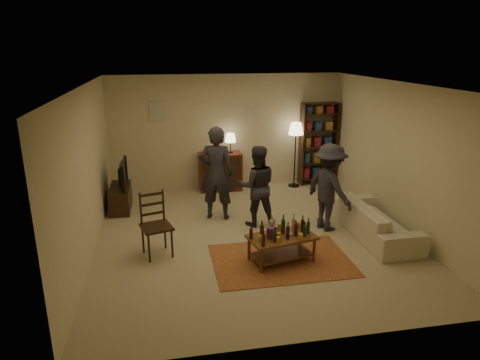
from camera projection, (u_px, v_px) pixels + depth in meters
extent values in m
plane|color=#C6B793|center=(252.00, 236.00, 7.80)|extent=(6.00, 6.00, 0.00)
plane|color=beige|center=(226.00, 132.00, 10.21)|extent=(5.50, 0.00, 5.50)
plane|color=beige|center=(87.00, 172.00, 6.92)|extent=(0.00, 6.00, 6.00)
plane|color=beige|center=(398.00, 157.00, 7.88)|extent=(0.00, 6.00, 6.00)
plane|color=beige|center=(311.00, 237.00, 4.58)|extent=(5.50, 0.00, 5.50)
plane|color=white|center=(253.00, 85.00, 7.00)|extent=(6.00, 6.00, 0.00)
cube|color=beige|center=(157.00, 111.00, 9.75)|extent=(0.35, 0.03, 0.45)
cube|color=beige|center=(251.00, 117.00, 10.19)|extent=(0.30, 0.03, 0.40)
cube|color=maroon|center=(281.00, 260.00, 6.89)|extent=(2.20, 1.50, 0.01)
cube|color=brown|center=(282.00, 237.00, 6.77)|extent=(1.15, 0.79, 0.04)
cube|color=brown|center=(281.00, 254.00, 6.86)|extent=(1.03, 0.67, 0.02)
cylinder|color=brown|center=(261.00, 261.00, 6.46)|extent=(0.05, 0.05, 0.39)
cylinder|color=brown|center=(314.00, 250.00, 6.81)|extent=(0.05, 0.05, 0.39)
cylinder|color=brown|center=(249.00, 249.00, 6.86)|extent=(0.05, 0.05, 0.39)
cylinder|color=brown|center=(299.00, 239.00, 7.21)|extent=(0.05, 0.05, 0.39)
cylinder|color=orange|center=(261.00, 238.00, 6.56)|extent=(0.07, 0.07, 0.10)
cylinder|color=orange|center=(278.00, 240.00, 6.54)|extent=(0.07, 0.07, 0.09)
cylinder|color=orange|center=(279.00, 227.00, 6.97)|extent=(0.07, 0.07, 0.11)
cylinder|color=orange|center=(300.00, 237.00, 6.64)|extent=(0.07, 0.07, 0.09)
cylinder|color=orange|center=(298.00, 225.00, 7.06)|extent=(0.07, 0.07, 0.10)
cylinder|color=orange|center=(279.00, 235.00, 6.70)|extent=(0.06, 0.06, 0.08)
cube|color=#692E7F|center=(271.00, 232.00, 6.69)|extent=(0.17, 0.15, 0.18)
cylinder|color=gray|center=(289.00, 235.00, 6.79)|extent=(0.12, 0.12, 0.03)
cube|color=#301F10|center=(156.00, 227.00, 6.93)|extent=(0.58, 0.58, 0.04)
cylinder|color=#301F10|center=(149.00, 248.00, 6.76)|extent=(0.04, 0.04, 0.49)
cylinder|color=#301F10|center=(172.00, 244.00, 6.92)|extent=(0.04, 0.04, 0.49)
cylinder|color=#301F10|center=(143.00, 239.00, 7.08)|extent=(0.04, 0.04, 0.49)
cylinder|color=#301F10|center=(165.00, 235.00, 7.25)|extent=(0.04, 0.04, 0.49)
cube|color=#301F10|center=(152.00, 206.00, 7.00)|extent=(0.37, 0.13, 0.56)
cube|color=#301F10|center=(121.00, 198.00, 8.99)|extent=(0.40, 1.00, 0.50)
imported|color=black|center=(119.00, 174.00, 8.84)|extent=(0.13, 0.97, 0.56)
cube|color=maroon|center=(220.00, 172.00, 10.19)|extent=(1.00, 0.48, 0.90)
cube|color=#301F10|center=(222.00, 184.00, 10.02)|extent=(0.92, 0.02, 0.22)
cube|color=#301F10|center=(222.00, 173.00, 9.94)|extent=(0.92, 0.02, 0.22)
cube|color=#301F10|center=(222.00, 162.00, 9.86)|extent=(0.92, 0.02, 0.22)
cylinder|color=#301F10|center=(230.00, 152.00, 10.09)|extent=(0.12, 0.12, 0.04)
cylinder|color=#301F10|center=(230.00, 147.00, 10.05)|extent=(0.02, 0.02, 0.22)
cone|color=#FFE5B2|center=(230.00, 138.00, 9.99)|extent=(0.26, 0.26, 0.20)
cube|color=#301F10|center=(302.00, 145.00, 10.43)|extent=(0.04, 0.34, 2.00)
cube|color=#301F10|center=(335.00, 144.00, 10.58)|extent=(0.04, 0.34, 2.00)
cube|color=#301F10|center=(316.00, 177.00, 10.76)|extent=(0.90, 0.34, 0.03)
cube|color=#301F10|center=(317.00, 162.00, 10.64)|extent=(0.90, 0.34, 0.03)
cube|color=#301F10|center=(318.00, 146.00, 10.52)|extent=(0.90, 0.34, 0.03)
cube|color=#301F10|center=(319.00, 130.00, 10.40)|extent=(0.90, 0.34, 0.03)
cube|color=#301F10|center=(320.00, 114.00, 10.28)|extent=(0.90, 0.34, 0.03)
cube|color=#301F10|center=(321.00, 103.00, 10.20)|extent=(0.90, 0.34, 0.03)
cube|color=maroon|center=(305.00, 172.00, 10.66)|extent=(0.12, 0.22, 0.26)
cube|color=navy|center=(315.00, 172.00, 10.70)|extent=(0.15, 0.22, 0.26)
cube|color=olive|center=(325.00, 171.00, 10.75)|extent=(0.18, 0.22, 0.26)
cube|color=navy|center=(306.00, 157.00, 10.54)|extent=(0.12, 0.22, 0.24)
cube|color=olive|center=(316.00, 157.00, 10.59)|extent=(0.15, 0.22, 0.24)
cube|color=maroon|center=(326.00, 156.00, 10.63)|extent=(0.18, 0.22, 0.24)
cube|color=olive|center=(307.00, 142.00, 10.43)|extent=(0.12, 0.22, 0.22)
cube|color=maroon|center=(317.00, 141.00, 10.47)|extent=(0.15, 0.22, 0.22)
cube|color=navy|center=(327.00, 141.00, 10.52)|extent=(0.18, 0.22, 0.22)
cube|color=maroon|center=(308.00, 126.00, 10.31)|extent=(0.12, 0.22, 0.20)
cube|color=navy|center=(317.00, 126.00, 10.35)|extent=(0.15, 0.22, 0.20)
cube|color=olive|center=(328.00, 125.00, 10.40)|extent=(0.18, 0.22, 0.20)
cube|color=navy|center=(308.00, 110.00, 10.20)|extent=(0.12, 0.22, 0.18)
cube|color=olive|center=(318.00, 110.00, 10.24)|extent=(0.15, 0.22, 0.18)
cube|color=maroon|center=(329.00, 109.00, 10.29)|extent=(0.18, 0.22, 0.18)
cylinder|color=black|center=(294.00, 185.00, 10.57)|extent=(0.28, 0.28, 0.03)
cylinder|color=black|center=(295.00, 159.00, 10.36)|extent=(0.03, 0.03, 1.39)
cone|color=#FFE5B2|center=(296.00, 129.00, 10.14)|extent=(0.36, 0.36, 0.28)
imported|color=beige|center=(376.00, 220.00, 7.72)|extent=(0.81, 2.08, 0.61)
imported|color=#27262E|center=(217.00, 173.00, 8.35)|extent=(0.78, 0.63, 1.86)
imported|color=#2A2931|center=(257.00, 186.00, 8.08)|extent=(0.80, 0.64, 1.56)
imported|color=#292931|center=(329.00, 187.00, 7.86)|extent=(0.96, 1.21, 1.64)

